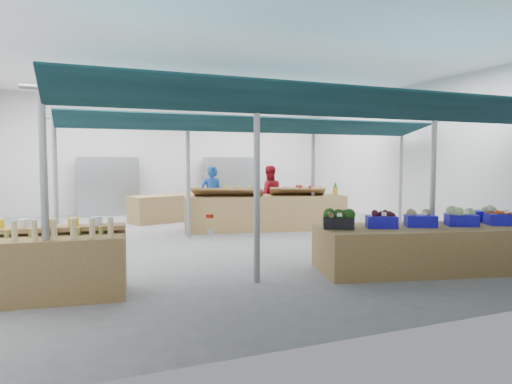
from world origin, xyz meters
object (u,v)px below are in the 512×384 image
vendor_left (212,196)px  vendor_right (269,195)px  crate_stack (472,233)px  veg_counter (432,248)px  fruit_counter (265,213)px  bottle_shelf (53,264)px

vendor_left → vendor_right: bearing=-167.9°
crate_stack → veg_counter: bearing=-150.9°
fruit_counter → crate_stack: 5.18m
bottle_shelf → fruit_counter: (5.19, 4.63, 0.00)m
bottle_shelf → crate_stack: 8.47m
vendor_right → bottle_shelf: bearing=56.8°
bottle_shelf → veg_counter: bottle_shelf is taller
bottle_shelf → fruit_counter: 6.96m
veg_counter → vendor_right: size_ratio=2.25×
crate_stack → vendor_right: 5.80m
vendor_left → vendor_right: 1.80m
fruit_counter → vendor_right: bearing=73.5°
fruit_counter → veg_counter: bearing=-68.6°
vendor_left → fruit_counter: bearing=149.6°
bottle_shelf → crate_stack: bottle_shelf is taller
veg_counter → vendor_left: 6.79m
crate_stack → vendor_right: (-2.66, 5.12, 0.57)m
bottle_shelf → veg_counter: (6.07, -0.71, -0.08)m
veg_counter → fruit_counter: size_ratio=0.90×
bottle_shelf → vendor_right: size_ratio=1.17×
veg_counter → vendor_left: (-2.08, 6.44, 0.49)m
fruit_counter → vendor_right: (0.60, 1.10, 0.41)m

